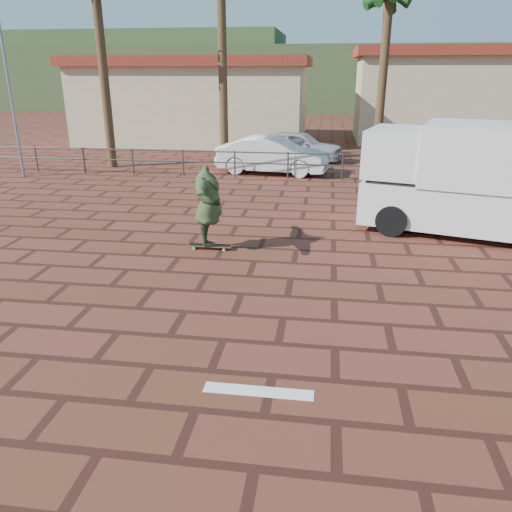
{
  "coord_description": "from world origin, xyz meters",
  "views": [
    {
      "loc": [
        1.41,
        -6.46,
        3.81
      ],
      "look_at": [
        0.28,
        1.53,
        0.8
      ],
      "focal_mm": 35.0,
      "sensor_mm": 36.0,
      "label": 1
    }
  ],
  "objects_px": {
    "longboard": "(210,246)",
    "skateboarder": "(208,206)",
    "car_white": "(272,155)",
    "campervan": "(477,178)",
    "car_silver": "(299,146)"
  },
  "relations": [
    {
      "from": "longboard",
      "to": "skateboarder",
      "type": "distance_m",
      "value": 0.92
    },
    {
      "from": "car_white",
      "to": "campervan",
      "type": "bearing_deg",
      "value": -133.54
    },
    {
      "from": "car_silver",
      "to": "car_white",
      "type": "xyz_separation_m",
      "value": [
        -0.84,
        -3.0,
        0.05
      ]
    },
    {
      "from": "longboard",
      "to": "car_silver",
      "type": "relative_size",
      "value": 0.26
    },
    {
      "from": "campervan",
      "to": "car_white",
      "type": "bearing_deg",
      "value": 145.17
    },
    {
      "from": "longboard",
      "to": "campervan",
      "type": "relative_size",
      "value": 0.18
    },
    {
      "from": "car_silver",
      "to": "car_white",
      "type": "bearing_deg",
      "value": 174.85
    },
    {
      "from": "longboard",
      "to": "skateboarder",
      "type": "xyz_separation_m",
      "value": [
        -0.0,
        0.0,
        0.92
      ]
    },
    {
      "from": "skateboarder",
      "to": "car_white",
      "type": "relative_size",
      "value": 0.52
    },
    {
      "from": "longboard",
      "to": "car_white",
      "type": "xyz_separation_m",
      "value": [
        0.43,
        9.04,
        0.63
      ]
    },
    {
      "from": "campervan",
      "to": "skateboarder",
      "type": "bearing_deg",
      "value": -145.46
    },
    {
      "from": "skateboarder",
      "to": "car_white",
      "type": "xyz_separation_m",
      "value": [
        0.43,
        9.04,
        -0.29
      ]
    },
    {
      "from": "longboard",
      "to": "car_white",
      "type": "relative_size",
      "value": 0.23
    },
    {
      "from": "campervan",
      "to": "car_silver",
      "type": "xyz_separation_m",
      "value": [
        -4.85,
        9.99,
        -0.73
      ]
    },
    {
      "from": "car_silver",
      "to": "car_white",
      "type": "distance_m",
      "value": 3.12
    }
  ]
}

